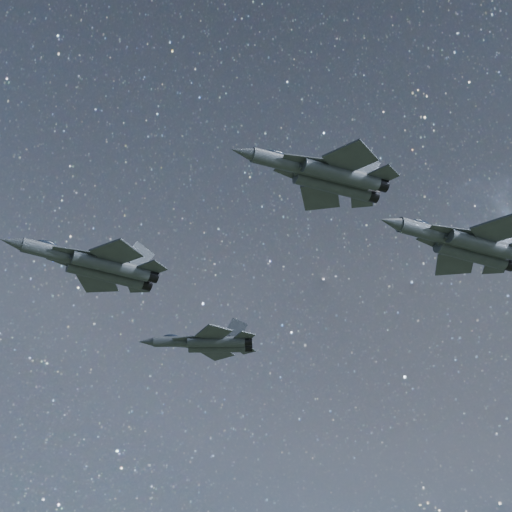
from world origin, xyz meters
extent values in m
cylinder|color=#31373E|center=(-23.59, 5.19, 145.57)|extent=(7.69, 4.18, 1.60)
cone|color=#31373E|center=(-28.21, 3.45, 145.57)|extent=(2.82, 2.22, 1.44)
ellipsoid|color=#1B2331|center=(-24.74, 4.75, 146.34)|extent=(2.67, 1.87, 0.79)
cube|color=#31373E|center=(-18.58, 7.07, 145.52)|extent=(8.44, 4.42, 1.34)
cylinder|color=#31373E|center=(-17.83, 6.26, 145.06)|extent=(8.65, 4.55, 1.60)
cylinder|color=#31373E|center=(-18.56, 8.18, 145.06)|extent=(8.65, 4.55, 1.60)
cylinder|color=black|center=(-13.41, 7.92, 145.06)|extent=(1.77, 1.86, 1.48)
cylinder|color=black|center=(-14.13, 9.85, 145.06)|extent=(1.77, 1.86, 1.48)
cube|color=#31373E|center=(-21.36, 4.54, 145.45)|extent=(5.46, 2.01, 0.12)
cube|color=#31373E|center=(-22.34, 7.14, 145.45)|extent=(5.15, 3.77, 0.12)
cube|color=#31373E|center=(-17.16, 3.87, 145.26)|extent=(5.89, 5.79, 0.21)
cube|color=#31373E|center=(-19.62, 10.42, 145.26)|extent=(4.70, 5.11, 0.21)
cube|color=#31373E|center=(-13.32, 6.53, 145.26)|extent=(3.49, 3.46, 0.15)
cube|color=#31373E|center=(-14.99, 10.95, 145.26)|extent=(2.75, 2.92, 0.15)
cube|color=#31373E|center=(-14.95, 7.07, 147.01)|extent=(3.49, 1.14, 3.66)
cube|color=#31373E|center=(-15.86, 9.47, 147.01)|extent=(3.30, 1.68, 3.66)
cylinder|color=#31373E|center=(-9.90, 21.34, 143.36)|extent=(6.54, 2.19, 1.35)
cone|color=#31373E|center=(-14.03, 21.88, 143.36)|extent=(2.22, 1.48, 1.21)
ellipsoid|color=#1B2331|center=(-10.93, 21.47, 144.02)|extent=(2.17, 1.18, 0.67)
cube|color=#31373E|center=(-5.43, 20.74, 143.32)|extent=(7.22, 2.23, 1.13)
cylinder|color=#31373E|center=(-5.20, 19.84, 142.93)|extent=(7.40, 2.30, 1.35)
cylinder|color=#31373E|center=(-4.97, 21.56, 142.93)|extent=(7.40, 2.30, 1.35)
cylinder|color=black|center=(-1.24, 19.31, 142.93)|extent=(1.28, 1.39, 1.25)
cylinder|color=black|center=(-1.01, 21.03, 142.93)|extent=(1.28, 1.39, 1.25)
cube|color=#31373E|center=(-8.51, 19.97, 143.26)|extent=(4.58, 2.34, 0.10)
cube|color=#31373E|center=(-8.20, 22.29, 143.26)|extent=(4.56, 1.22, 0.10)
cube|color=#31373E|center=(-5.64, 17.79, 143.10)|extent=(4.55, 4.76, 0.17)
cube|color=#31373E|center=(-4.87, 23.64, 143.10)|extent=(4.92, 4.98, 0.17)
cube|color=#31373E|center=(-1.73, 18.24, 143.10)|extent=(2.67, 2.77, 0.13)
cube|color=#31373E|center=(-1.21, 22.19, 143.10)|extent=(2.90, 2.94, 0.13)
cube|color=#31373E|center=(-2.73, 19.29, 144.58)|extent=(2.98, 0.78, 3.09)
cube|color=#31373E|center=(-2.45, 21.44, 144.58)|extent=(3.03, 0.49, 3.09)
cylinder|color=#31373E|center=(-1.37, -13.86, 144.68)|extent=(6.65, 2.98, 1.37)
cone|color=#31373E|center=(-5.46, -14.93, 144.68)|extent=(2.36, 1.73, 1.23)
ellipsoid|color=#1B2331|center=(-2.39, -14.13, 145.34)|extent=(2.26, 1.43, 0.68)
cube|color=#31373E|center=(3.06, -12.70, 144.64)|extent=(7.32, 3.11, 1.14)
cylinder|color=#31373E|center=(3.62, -13.46, 144.24)|extent=(7.50, 3.21, 1.37)
cylinder|color=#31373E|center=(3.18, -11.75, 144.24)|extent=(7.50, 3.21, 1.37)
cylinder|color=black|center=(7.54, -12.43, 144.24)|extent=(1.43, 1.52, 1.27)
cylinder|color=black|center=(7.09, -10.73, 144.24)|extent=(1.43, 1.52, 1.27)
cube|color=#31373E|center=(0.47, -14.60, 144.58)|extent=(4.63, 1.26, 0.11)
cube|color=#31373E|center=(-0.14, -12.31, 144.58)|extent=(4.55, 2.86, 0.11)
cube|color=#31373E|center=(3.99, -15.55, 144.42)|extent=(5.05, 5.03, 0.18)
cube|color=#31373E|center=(2.47, -9.76, 144.42)|extent=(4.32, 4.61, 0.18)
cube|color=#31373E|center=(7.49, -13.63, 144.42)|extent=(2.99, 2.99, 0.13)
cube|color=#31373E|center=(6.46, -9.71, 144.42)|extent=(2.53, 2.66, 0.13)
cube|color=#31373E|center=(6.15, -13.02, 145.91)|extent=(3.05, 0.67, 3.13)
cube|color=#31373E|center=(5.59, -10.89, 145.91)|extent=(2.93, 1.15, 3.13)
cylinder|color=#31373E|center=(14.50, -5.67, 143.97)|extent=(7.55, 3.67, 1.56)
cone|color=#31373E|center=(9.90, -7.08, 143.97)|extent=(2.71, 2.05, 1.40)
ellipsoid|color=#1B2331|center=(13.35, -6.03, 144.73)|extent=(2.59, 1.71, 0.77)
cube|color=#31373E|center=(19.48, -4.15, 143.92)|extent=(8.30, 3.84, 1.30)
cylinder|color=#31373E|center=(20.16, -4.99, 143.47)|extent=(8.51, 3.96, 1.56)
cylinder|color=#31373E|center=(19.57, -3.07, 143.47)|extent=(8.51, 3.96, 1.56)
cylinder|color=black|center=(23.98, -1.72, 143.47)|extent=(1.67, 1.76, 1.44)
cube|color=#31373E|center=(16.62, -6.44, 143.85)|extent=(5.30, 1.64, 0.12)
cube|color=#31373E|center=(15.83, -3.85, 143.85)|extent=(5.12, 3.42, 0.12)
cube|color=#31373E|center=(20.67, -7.35, 143.67)|extent=(5.75, 5.70, 0.20)
cube|color=#31373E|center=(18.68, -0.83, 143.67)|extent=(4.79, 5.15, 0.20)
cube|color=#31373E|center=(23.22, -0.59, 143.67)|extent=(2.81, 2.96, 0.15)
cube|color=#31373E|center=(23.01, -4.38, 145.38)|extent=(3.45, 0.90, 3.57)
cube|color=#31373E|center=(22.28, -1.98, 145.38)|extent=(3.30, 1.44, 3.57)
camera|label=1|loc=(-9.81, -62.23, 104.20)|focal=50.00mm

